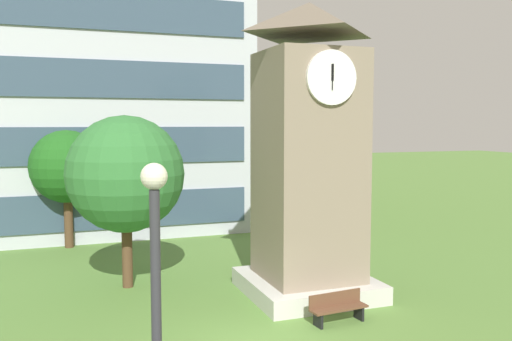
# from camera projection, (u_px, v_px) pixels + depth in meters

# --- Properties ---
(office_building) EXTENTS (19.12, 14.91, 25.60)m
(office_building) POSITION_uv_depth(u_px,v_px,m) (62.00, 5.00, 31.76)
(office_building) COLOR #B7BCC6
(office_building) RESTS_ON ground
(clock_tower) EXTENTS (4.15, 4.15, 9.87)m
(clock_tower) POSITION_uv_depth(u_px,v_px,m) (308.00, 167.00, 18.30)
(clock_tower) COLOR gray
(clock_tower) RESTS_ON ground
(park_bench) EXTENTS (1.84, 0.67, 0.88)m
(park_bench) POSITION_uv_depth(u_px,v_px,m) (338.00, 307.00, 15.94)
(park_bench) COLOR brown
(park_bench) RESTS_ON ground
(street_lamp) EXTENTS (0.36, 0.36, 5.36)m
(street_lamp) POSITION_uv_depth(u_px,v_px,m) (156.00, 311.00, 7.27)
(street_lamp) COLOR #333338
(street_lamp) RESTS_ON ground
(tree_by_building) EXTENTS (3.42, 3.42, 5.57)m
(tree_by_building) POSITION_uv_depth(u_px,v_px,m) (67.00, 167.00, 25.31)
(tree_by_building) COLOR #513823
(tree_by_building) RESTS_ON ground
(tree_near_tower) EXTENTS (4.15, 4.15, 6.17)m
(tree_near_tower) POSITION_uv_depth(u_px,v_px,m) (126.00, 174.00, 19.10)
(tree_near_tower) COLOR #513823
(tree_near_tower) RESTS_ON ground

